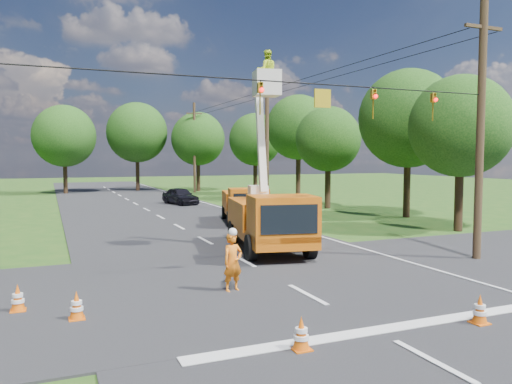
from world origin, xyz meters
name	(u,v)px	position (x,y,z in m)	size (l,w,h in m)	color
ground	(160,218)	(0.00, 20.00, 0.00)	(140.00, 140.00, 0.00)	#214C16
road_main	(160,218)	(0.00, 20.00, 0.00)	(12.00, 100.00, 0.06)	black
road_cross	(277,280)	(0.00, 2.00, 0.00)	(56.00, 10.00, 0.07)	black
stop_bar	(376,333)	(0.00, -3.20, 0.00)	(9.00, 0.45, 0.02)	silver
edge_line	(240,214)	(5.60, 20.00, 0.00)	(0.12, 90.00, 0.02)	silver
bucket_truck	(269,209)	(1.81, 6.68, 1.77)	(3.68, 7.00, 8.45)	#BF5B0D
second_truck	(245,204)	(4.08, 15.31, 1.15)	(3.56, 6.22, 2.20)	#BF5B0D
ground_worker	(233,262)	(-1.79, 1.26, 0.87)	(0.63, 0.42, 1.74)	orange
distant_car	(180,196)	(3.43, 28.39, 0.71)	(1.69, 4.19, 1.43)	black
traffic_cone_0	(301,334)	(-2.05, -3.51, 0.36)	(0.38, 0.38, 0.71)	#DC590B
traffic_cone_1	(480,310)	(2.58, -3.71, 0.36)	(0.38, 0.38, 0.71)	#DC590B
traffic_cone_2	(277,241)	(2.27, 6.87, 0.36)	(0.38, 0.38, 0.71)	#DC590B
traffic_cone_3	(275,230)	(3.61, 9.96, 0.36)	(0.38, 0.38, 0.71)	#DC590B
traffic_cone_4	(77,306)	(-6.16, 0.28, 0.36)	(0.38, 0.38, 0.71)	#DC590B
traffic_cone_5	(18,298)	(-7.51, 1.54, 0.36)	(0.38, 0.38, 0.71)	#DC590B
traffic_cone_7	(231,215)	(3.64, 16.47, 0.36)	(0.38, 0.38, 0.71)	#DC590B
pole_right_near	(481,126)	(8.50, 2.00, 5.11)	(1.80, 0.30, 10.00)	#4C3823
pole_right_mid	(267,142)	(8.50, 22.00, 5.11)	(1.80, 0.30, 10.00)	#4C3823
pole_right_far	(194,147)	(8.50, 42.00, 5.11)	(1.80, 0.30, 10.00)	#4C3823
signal_span	(339,98)	(2.23, 1.99, 5.88)	(18.00, 0.29, 1.07)	black
tree_right_a	(461,126)	(13.50, 8.00, 5.56)	(5.40, 5.40, 8.28)	#382616
tree_right_b	(408,119)	(15.00, 14.00, 6.43)	(6.40, 6.40, 9.65)	#382616
tree_right_c	(328,139)	(13.20, 21.00, 5.31)	(5.00, 5.00, 7.83)	#382616
tree_right_d	(298,128)	(14.80, 29.00, 6.68)	(6.00, 6.00, 9.70)	#382616
tree_right_e	(255,140)	(13.80, 37.00, 5.81)	(5.60, 5.60, 8.63)	#382616
tree_far_a	(64,136)	(-5.00, 45.00, 6.19)	(6.60, 6.60, 9.50)	#382616
tree_far_b	(137,133)	(3.00, 47.00, 6.81)	(7.00, 7.00, 10.32)	#382616
tree_far_c	(198,139)	(9.50, 44.00, 6.06)	(6.20, 6.20, 9.18)	#382616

